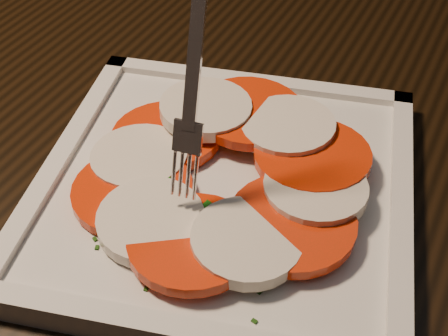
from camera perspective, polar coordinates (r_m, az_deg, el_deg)
The scene contains 4 objects.
table at distance 0.55m, azimuth -2.80°, elevation -8.56°, with size 1.30×0.96×0.75m.
plate at distance 0.46m, azimuth -0.00°, elevation -2.06°, with size 0.27×0.27×0.01m, color silver.
caprese_salad at distance 0.44m, azimuth 0.01°, elevation -0.38°, with size 0.21×0.22×0.03m.
fork at distance 0.38m, azimuth -2.39°, elevation 9.61°, with size 0.02×0.06×0.16m, color white, non-canonical shape.
Camera 1 is at (0.19, -0.46, 1.08)m, focal length 50.00 mm.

